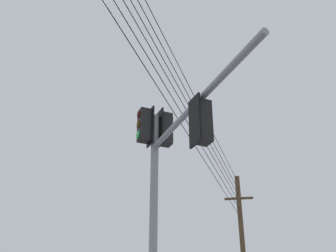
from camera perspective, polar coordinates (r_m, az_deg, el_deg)
signal_mast_assembly at (r=9.27m, az=-0.32°, el=-6.04°), size 4.40×3.21×6.74m
overhead_wire_span at (r=10.76m, az=-4.39°, el=15.01°), size 8.27×31.17×2.55m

